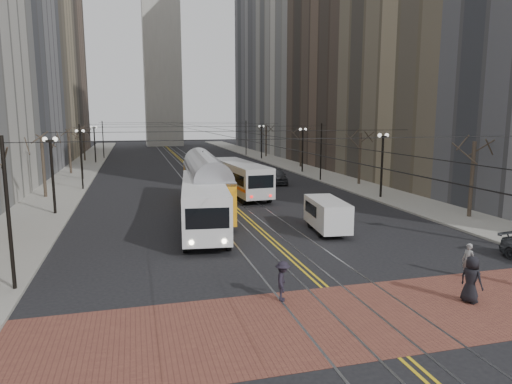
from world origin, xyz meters
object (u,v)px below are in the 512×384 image
streetcar (205,189)px  sedan_silver (248,167)px  pedestrian_b (468,261)px  sedan_grey (276,176)px  pedestrian_a (471,279)px  pedestrian_d (283,281)px  cargo_van (327,216)px  rear_bus (240,179)px  transit_bus (204,205)px

streetcar → sedan_silver: size_ratio=3.56×
streetcar → pedestrian_b: bearing=-58.9°
sedan_grey → pedestrian_a: pedestrian_a is taller
sedan_grey → pedestrian_d: 32.67m
pedestrian_b → pedestrian_d: pedestrian_d is taller
sedan_grey → cargo_van: bearing=-91.1°
sedan_grey → pedestrian_d: sedan_grey is taller
pedestrian_a → sedan_silver: bearing=-20.4°
streetcar → rear_bus: bearing=60.2°
transit_bus → streetcar: streetcar is taller
rear_bus → streetcar: bearing=-127.4°
pedestrian_a → cargo_van: bearing=-13.3°
rear_bus → pedestrian_b: bearing=-82.2°
transit_bus → streetcar: (1.00, 5.80, 0.14)m
sedan_grey → sedan_silver: size_ratio=1.18×
sedan_silver → pedestrian_b: pedestrian_b is taller
cargo_van → pedestrian_a: size_ratio=2.51×
transit_bus → streetcar: bearing=86.9°
cargo_van → pedestrian_b: bearing=-66.7°
pedestrian_a → pedestrian_d: pedestrian_a is taller
pedestrian_a → streetcar: bearing=2.0°
streetcar → pedestrian_b: (9.36, -18.14, -0.93)m
transit_bus → sedan_silver: (10.38, 29.49, -0.91)m
rear_bus → sedan_grey: bearing=44.6°
cargo_van → pedestrian_d: (-6.22, -9.80, -0.22)m
streetcar → pedestrian_b: streetcar is taller
sedan_grey → pedestrian_b: 30.89m
transit_bus → rear_bus: size_ratio=1.08×
streetcar → cargo_van: streetcar is taller
cargo_van → sedan_grey: 21.69m
sedan_grey → pedestrian_d: (-9.60, -31.22, -0.01)m
streetcar → pedestrian_d: size_ratio=9.02×
sedan_grey → rear_bus: bearing=-123.7°
transit_bus → pedestrian_d: size_ratio=7.82×
pedestrian_b → transit_bus: bearing=-152.7°
cargo_van → sedan_silver: cargo_van is taller
transit_bus → sedan_grey: size_ratio=2.60×
sedan_silver → pedestrian_a: (-1.92, -44.27, 0.28)m
cargo_van → pedestrian_b: 9.89m
pedestrian_a → pedestrian_d: (-7.18, 2.11, -0.13)m
transit_bus → streetcar: 5.89m
pedestrian_b → pedestrian_d: (-9.07, -0.34, 0.02)m
streetcar → sedan_silver: 25.50m
streetcar → pedestrian_d: (0.28, -18.47, -0.91)m
cargo_van → transit_bus: bearing=165.5°
pedestrian_a → pedestrian_d: size_ratio=1.16×
sedan_silver → pedestrian_a: 44.31m
rear_bus → pedestrian_b: (5.06, -24.61, -0.74)m
streetcar → cargo_van: bearing=-49.4°
pedestrian_a → pedestrian_b: bearing=-55.6°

